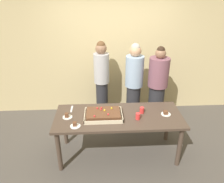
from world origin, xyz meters
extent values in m
plane|color=#4C4742|center=(0.00, 0.00, 0.00)|extent=(12.00, 12.00, 0.00)
cube|color=#CCB784|center=(0.00, 1.60, 1.50)|extent=(8.00, 0.12, 3.00)
cube|color=#47382D|center=(0.00, 0.00, 0.73)|extent=(2.00, 0.81, 0.04)
cylinder|color=#47382D|center=(-0.92, -0.32, 0.35)|extent=(0.07, 0.07, 0.71)
cylinder|color=#47382D|center=(0.92, -0.32, 0.35)|extent=(0.07, 0.07, 0.71)
cylinder|color=#47382D|center=(-0.92, 0.32, 0.35)|extent=(0.07, 0.07, 0.71)
cylinder|color=#47382D|center=(0.92, 0.32, 0.35)|extent=(0.07, 0.07, 0.71)
cube|color=beige|center=(-0.24, -0.02, 0.76)|extent=(0.58, 0.42, 0.01)
cube|color=beige|center=(-0.24, -0.23, 0.79)|extent=(0.58, 0.01, 0.05)
cube|color=beige|center=(-0.24, 0.18, 0.79)|extent=(0.58, 0.01, 0.05)
cube|color=beige|center=(-0.53, -0.02, 0.79)|extent=(0.01, 0.42, 0.05)
cube|color=beige|center=(0.05, -0.02, 0.79)|extent=(0.01, 0.42, 0.05)
cube|color=brown|center=(-0.24, -0.02, 0.80)|extent=(0.51, 0.35, 0.08)
sphere|color=yellow|center=(-0.22, 0.01, 0.85)|extent=(0.03, 0.03, 0.03)
sphere|color=red|center=(-0.37, -0.15, 0.85)|extent=(0.03, 0.03, 0.03)
sphere|color=red|center=(-0.28, 0.03, 0.85)|extent=(0.03, 0.03, 0.03)
sphere|color=red|center=(-0.27, 0.09, 0.85)|extent=(0.03, 0.03, 0.03)
sphere|color=yellow|center=(-0.11, 0.06, 0.85)|extent=(0.03, 0.03, 0.03)
sphere|color=red|center=(-0.17, -0.12, 0.85)|extent=(0.03, 0.03, 0.03)
sphere|color=red|center=(-0.33, 0.08, 0.85)|extent=(0.03, 0.03, 0.03)
cylinder|color=white|center=(-0.79, -0.01, 0.75)|extent=(0.15, 0.15, 0.01)
cube|color=brown|center=(-0.80, -0.01, 0.79)|extent=(0.05, 0.06, 0.07)
cylinder|color=white|center=(-0.65, -0.26, 0.75)|extent=(0.15, 0.15, 0.01)
cube|color=brown|center=(-0.66, -0.25, 0.79)|extent=(0.05, 0.06, 0.06)
cylinder|color=white|center=(0.75, -0.01, 0.75)|extent=(0.15, 0.15, 0.01)
cube|color=brown|center=(0.74, -0.01, 0.79)|extent=(0.06, 0.07, 0.05)
cylinder|color=red|center=(0.28, -0.12, 0.80)|extent=(0.07, 0.07, 0.10)
cylinder|color=red|center=(0.38, 0.06, 0.80)|extent=(0.07, 0.07, 0.10)
cube|color=silver|center=(-0.76, 0.24, 0.75)|extent=(0.03, 0.20, 0.01)
cylinder|color=#28282D|center=(0.38, 0.95, 0.41)|extent=(0.27, 0.27, 0.83)
cylinder|color=#93ADCC|center=(0.38, 0.95, 1.13)|extent=(0.34, 0.34, 0.59)
sphere|color=tan|center=(0.38, 0.95, 1.52)|extent=(0.22, 0.22, 0.22)
sphere|color=#B2A899|center=(0.38, 0.95, 1.58)|extent=(0.17, 0.17, 0.17)
cylinder|color=#28282D|center=(-0.25, 1.14, 0.42)|extent=(0.24, 0.24, 0.84)
cylinder|color=#B2B2B7|center=(-0.25, 1.14, 1.13)|extent=(0.30, 0.30, 0.59)
sphere|color=#8C664C|center=(-0.25, 1.14, 1.52)|extent=(0.21, 0.21, 0.21)
sphere|color=brown|center=(-0.25, 1.14, 1.58)|extent=(0.17, 0.17, 0.17)
cylinder|color=#28282D|center=(0.81, 0.84, 0.43)|extent=(0.30, 0.30, 0.86)
cylinder|color=#7A4C5B|center=(0.81, 0.84, 1.14)|extent=(0.38, 0.38, 0.55)
sphere|color=#8C664C|center=(0.81, 0.84, 1.50)|extent=(0.19, 0.19, 0.19)
sphere|color=black|center=(0.81, 0.84, 1.55)|extent=(0.15, 0.15, 0.15)
camera|label=1|loc=(-0.27, -2.92, 2.59)|focal=35.19mm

